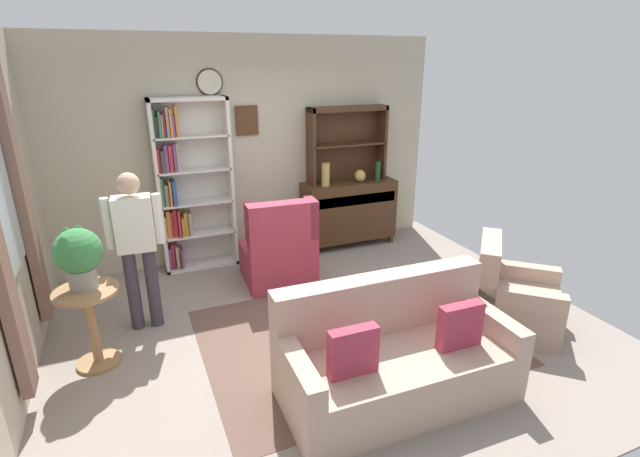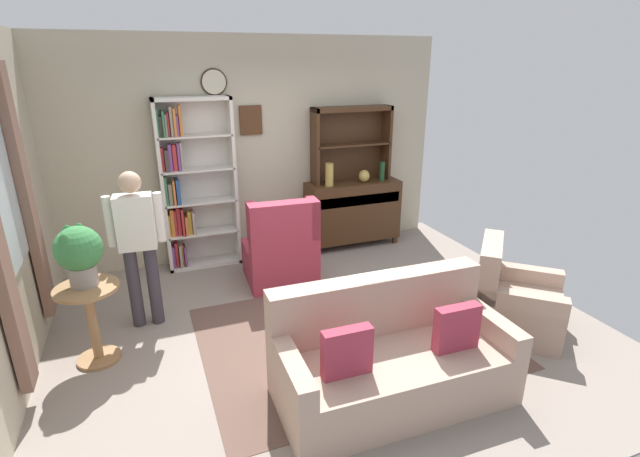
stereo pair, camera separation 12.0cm
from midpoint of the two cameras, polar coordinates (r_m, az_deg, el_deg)
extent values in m
cube|color=gray|center=(4.79, 0.49, -11.78)|extent=(5.40, 4.60, 0.02)
cube|color=#BCB299|center=(6.20, -6.91, 9.50)|extent=(5.00, 0.06, 2.80)
cylinder|color=beige|center=(5.96, -12.20, 17.02)|extent=(0.28, 0.03, 0.28)
torus|color=#382314|center=(5.96, -12.20, 17.02)|extent=(0.31, 0.02, 0.31)
cube|color=#4C2D19|center=(6.08, -7.83, 12.92)|extent=(0.28, 0.03, 0.36)
cube|color=#7F5B4C|center=(4.89, -31.52, 3.23)|extent=(0.08, 0.24, 2.30)
cube|color=brown|center=(4.62, 4.27, -12.95)|extent=(2.74, 2.14, 0.01)
cube|color=silver|center=(5.90, -18.08, 4.63)|extent=(0.04, 0.30, 2.10)
cube|color=silver|center=(6.00, -9.88, 5.57)|extent=(0.04, 0.30, 2.10)
cube|color=silver|center=(5.77, -14.82, 15.04)|extent=(0.90, 0.30, 0.04)
cube|color=silver|center=(6.27, -13.17, -4.01)|extent=(0.90, 0.30, 0.04)
cube|color=silver|center=(6.08, -14.14, 5.43)|extent=(0.90, 0.01, 2.10)
cube|color=silver|center=(6.12, -13.48, -0.37)|extent=(0.86, 0.30, 0.02)
cube|color=#723F7F|center=(6.16, -16.87, -3.17)|extent=(0.03, 0.19, 0.27)
cube|color=#B22D33|center=(6.15, -16.51, -2.93)|extent=(0.04, 0.15, 0.31)
cube|color=gray|center=(6.16, -16.10, -3.03)|extent=(0.03, 0.23, 0.27)
cube|color=#CC7233|center=(6.16, -15.83, -3.03)|extent=(0.02, 0.14, 0.27)
cube|color=#723F7F|center=(6.17, -15.54, -3.13)|extent=(0.03, 0.22, 0.24)
cube|color=silver|center=(5.99, -13.79, 3.25)|extent=(0.86, 0.30, 0.02)
cube|color=gold|center=(6.02, -17.31, 0.39)|extent=(0.02, 0.15, 0.27)
cube|color=#CC7233|center=(6.01, -16.99, 0.74)|extent=(0.04, 0.14, 0.34)
cube|color=#B22D33|center=(6.01, -16.63, 0.71)|extent=(0.02, 0.13, 0.32)
cube|color=#B22D33|center=(6.01, -16.26, 0.89)|extent=(0.04, 0.12, 0.35)
cube|color=#B22D33|center=(6.02, -15.85, 0.87)|extent=(0.03, 0.24, 0.34)
cube|color=#CC7233|center=(6.03, -15.43, 0.44)|extent=(0.03, 0.22, 0.23)
cube|color=gold|center=(6.03, -15.05, 0.75)|extent=(0.04, 0.13, 0.29)
cube|color=gray|center=(6.03, -14.60, 0.79)|extent=(0.04, 0.19, 0.28)
cube|color=silver|center=(5.89, -14.11, 7.02)|extent=(0.86, 0.30, 0.02)
cube|color=#337247|center=(5.89, -17.70, 4.45)|extent=(0.03, 0.20, 0.35)
cube|color=gray|center=(5.90, -17.19, 4.06)|extent=(0.04, 0.13, 0.25)
cube|color=#CC7233|center=(5.90, -16.81, 4.32)|extent=(0.03, 0.22, 0.30)
cube|color=#284C8C|center=(5.90, -16.35, 4.38)|extent=(0.04, 0.22, 0.30)
cube|color=silver|center=(5.82, -14.45, 10.89)|extent=(0.86, 0.30, 0.02)
cube|color=#B22D33|center=(5.81, -18.06, 7.95)|extent=(0.04, 0.11, 0.28)
cube|color=#3F3833|center=(5.81, -17.60, 7.90)|extent=(0.04, 0.17, 0.25)
cube|color=#723F7F|center=(5.81, -17.21, 8.25)|extent=(0.04, 0.12, 0.32)
cube|color=#B22D33|center=(5.81, -16.71, 8.27)|extent=(0.04, 0.11, 0.31)
cube|color=#723F7F|center=(5.82, -16.27, 8.40)|extent=(0.03, 0.14, 0.32)
cube|color=gray|center=(5.82, -15.95, 8.48)|extent=(0.03, 0.13, 0.33)
cube|color=#337247|center=(5.74, -18.58, 12.07)|extent=(0.02, 0.12, 0.32)
cube|color=#3F3833|center=(5.75, -18.23, 11.71)|extent=(0.03, 0.14, 0.23)
cube|color=#337247|center=(5.75, -17.97, 12.03)|extent=(0.02, 0.22, 0.29)
cube|color=gray|center=(5.75, -17.67, 11.87)|extent=(0.02, 0.15, 0.25)
cube|color=#B22D33|center=(5.75, -17.42, 12.00)|extent=(0.02, 0.12, 0.27)
cube|color=gray|center=(5.75, -17.10, 12.34)|extent=(0.03, 0.18, 0.34)
cube|color=#CC7233|center=(5.75, -16.74, 12.29)|extent=(0.03, 0.23, 0.32)
cube|color=#723F7F|center=(5.76, -16.40, 11.94)|extent=(0.02, 0.15, 0.24)
cube|color=#CC7233|center=(5.76, -16.08, 12.52)|extent=(0.03, 0.12, 0.35)
cube|color=#422816|center=(6.59, 4.50, 2.22)|extent=(1.30, 0.45, 0.82)
cube|color=#422816|center=(6.37, 0.19, -2.76)|extent=(0.06, 0.06, 0.10)
cube|color=#422816|center=(6.87, 9.54, -1.31)|extent=(0.06, 0.06, 0.10)
cube|color=#422816|center=(6.68, -0.91, -1.68)|extent=(0.06, 0.06, 0.10)
cube|color=#422816|center=(7.15, 8.13, -0.37)|extent=(0.06, 0.06, 0.10)
cube|color=#352012|center=(6.34, 5.41, 3.42)|extent=(1.20, 0.01, 0.14)
cube|color=#422816|center=(6.24, -0.06, 9.88)|extent=(0.04, 0.26, 1.00)
cube|color=#422816|center=(6.69, 8.57, 10.35)|extent=(0.04, 0.26, 1.00)
cube|color=#422816|center=(6.38, 4.52, 14.32)|extent=(1.10, 0.26, 0.06)
cube|color=#422816|center=(6.45, 4.41, 10.16)|extent=(1.06, 0.26, 0.02)
cube|color=#422816|center=(6.56, 3.93, 10.33)|extent=(1.10, 0.01, 1.00)
cylinder|color=tan|center=(6.21, 1.70, 6.56)|extent=(0.11, 0.11, 0.30)
ellipsoid|color=tan|center=(6.46, 5.92, 6.36)|extent=(0.15, 0.15, 0.17)
cylinder|color=#194223|center=(6.55, 8.07, 6.89)|extent=(0.07, 0.07, 0.27)
cube|color=tan|center=(3.85, 9.83, -17.09)|extent=(1.82, 0.89, 0.42)
cube|color=tan|center=(3.84, 7.82, -9.05)|extent=(1.80, 0.24, 0.48)
cube|color=tan|center=(3.52, -2.60, -18.96)|extent=(0.16, 0.85, 0.60)
cube|color=tan|center=(4.22, 20.02, -13.00)|extent=(0.16, 0.85, 0.60)
cube|color=#A33347|center=(3.36, 4.36, -14.76)|extent=(0.36, 0.11, 0.36)
cube|color=#A33347|center=(3.77, 17.18, -11.48)|extent=(0.36, 0.11, 0.36)
cube|color=white|center=(3.73, 8.00, -5.80)|extent=(0.36, 0.19, 0.00)
cube|color=tan|center=(5.02, 23.46, -9.26)|extent=(1.08, 1.08, 0.40)
cube|color=tan|center=(4.82, 20.64, -4.24)|extent=(0.64, 0.67, 0.48)
cube|color=tan|center=(4.72, 23.63, -10.18)|extent=(0.67, 0.63, 0.55)
cube|color=tan|center=(5.26, 23.54, -6.99)|extent=(0.67, 0.63, 0.55)
cube|color=#A33347|center=(5.64, -4.33, -4.18)|extent=(0.83, 0.85, 0.42)
cube|color=#A33347|center=(5.17, -3.69, -0.17)|extent=(0.79, 0.25, 0.63)
cube|color=#A33347|center=(5.26, -0.24, 1.33)|extent=(0.12, 0.29, 0.44)
cube|color=#A33347|center=(5.11, -7.52, 0.57)|extent=(0.12, 0.29, 0.44)
cylinder|color=#997047|center=(4.38, -25.85, -6.58)|extent=(0.52, 0.52, 0.03)
cylinder|color=#997047|center=(4.54, -25.16, -10.65)|extent=(0.08, 0.08, 0.69)
cylinder|color=#997047|center=(4.71, -24.56, -14.12)|extent=(0.36, 0.36, 0.03)
cylinder|color=gray|center=(4.38, -26.11, -5.15)|extent=(0.22, 0.22, 0.18)
sphere|color=#387F42|center=(4.29, -26.60, -2.19)|extent=(0.38, 0.38, 0.38)
ellipsoid|color=#387F42|center=(4.18, -27.79, -2.29)|extent=(0.11, 0.07, 0.27)
ellipsoid|color=#387F42|center=(4.39, -27.50, -1.25)|extent=(0.11, 0.07, 0.27)
ellipsoid|color=#387F42|center=(4.39, -26.39, -1.03)|extent=(0.11, 0.07, 0.27)
cylinder|color=#38333D|center=(4.92, -20.96, -6.74)|extent=(0.13, 0.13, 0.82)
cylinder|color=#38333D|center=(4.91, -18.87, -6.54)|extent=(0.13, 0.13, 0.82)
cube|color=silver|center=(4.67, -20.87, 0.75)|extent=(0.35, 0.22, 0.52)
sphere|color=tan|center=(4.57, -21.46, 5.25)|extent=(0.21, 0.21, 0.20)
cylinder|color=silver|center=(4.68, -23.58, 0.77)|extent=(0.09, 0.09, 0.48)
cylinder|color=silver|center=(4.65, -18.22, 1.33)|extent=(0.09, 0.09, 0.48)
cube|color=#422816|center=(4.49, 6.66, -8.19)|extent=(0.80, 0.50, 0.03)
cube|color=#422816|center=(4.28, 3.45, -12.86)|extent=(0.05, 0.05, 0.39)
cube|color=#422816|center=(4.60, 12.01, -10.79)|extent=(0.05, 0.05, 0.39)
cube|color=#422816|center=(4.62, 1.14, -10.13)|extent=(0.05, 0.05, 0.39)
cube|color=#422816|center=(4.92, 9.22, -8.42)|extent=(0.05, 0.05, 0.39)
cube|color=#723F7F|center=(4.52, 6.01, -7.54)|extent=(0.16, 0.11, 0.02)
cube|color=#284C8C|center=(4.50, 5.93, -7.37)|extent=(0.21, 0.14, 0.02)
cube|color=#284C8C|center=(4.51, 6.10, -7.07)|extent=(0.15, 0.14, 0.02)
camera|label=1|loc=(0.06, -89.25, 0.27)|focal=26.32mm
camera|label=2|loc=(0.06, 90.75, -0.27)|focal=26.32mm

